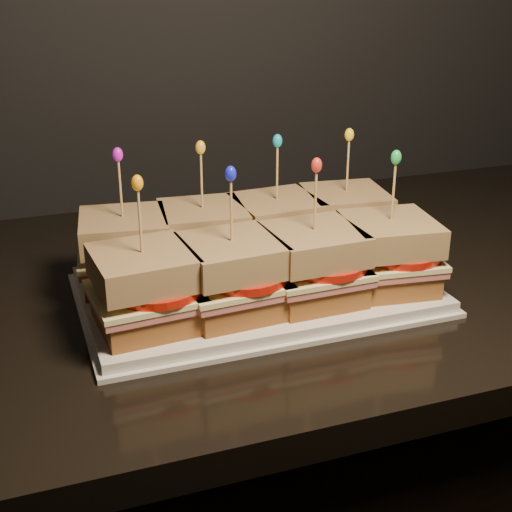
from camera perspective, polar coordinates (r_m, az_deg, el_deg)
name	(u,v)px	position (r m, az deg, el deg)	size (l,w,h in m)	color
granite_slab	(261,285)	(0.95, 0.40, -2.31)	(2.39, 0.68, 0.04)	black
platter	(256,291)	(0.87, 0.00, -2.78)	(0.41, 0.25, 0.02)	white
platter_rim	(256,295)	(0.88, 0.00, -3.14)	(0.42, 0.27, 0.01)	white
sandwich_0_bread_bot	(127,272)	(0.88, -10.30, -1.24)	(0.10, 0.10, 0.03)	#5F3510
sandwich_0_ham	(126,258)	(0.88, -10.38, -0.17)	(0.11, 0.11, 0.01)	#CE605B
sandwich_0_cheese	(125,253)	(0.87, -10.41, 0.25)	(0.11, 0.11, 0.01)	#FFF6A9
sandwich_0_tomato	(136,248)	(0.87, -9.60, 0.67)	(0.10, 0.10, 0.01)	red
sandwich_0_bread_top	(124,230)	(0.86, -10.55, 2.04)	(0.10, 0.10, 0.03)	#5C2C10
sandwich_0_pick	(121,192)	(0.85, -10.78, 5.03)	(0.00, 0.00, 0.09)	tan
sandwich_0_frill	(118,155)	(0.83, -11.00, 7.97)	(0.01, 0.01, 0.02)	#C617C4
sandwich_1_bread_bot	(204,261)	(0.90, -4.18, -0.40)	(0.10, 0.10, 0.03)	#5F3510
sandwich_1_ham	(204,248)	(0.89, -4.22, 0.65)	(0.11, 0.11, 0.01)	#CE605B
sandwich_1_cheese	(203,243)	(0.89, -4.23, 1.06)	(0.11, 0.11, 0.01)	#FFF6A9
sandwich_1_tomato	(214,238)	(0.89, -3.39, 1.47)	(0.10, 0.10, 0.01)	red
sandwich_1_bread_top	(203,221)	(0.88, -4.28, 2.83)	(0.10, 0.10, 0.03)	#5C2C10
sandwich_1_pick	(202,184)	(0.87, -4.37, 5.77)	(0.00, 0.00, 0.09)	tan
sandwich_1_frill	(200,147)	(0.85, -4.46, 8.65)	(0.01, 0.01, 0.02)	gold
sandwich_2_bread_bot	(276,251)	(0.93, 1.63, 0.39)	(0.10, 0.10, 0.03)	#5F3510
sandwich_2_ham	(276,238)	(0.92, 1.64, 1.42)	(0.11, 0.11, 0.01)	#CE605B
sandwich_2_cheese	(276,233)	(0.92, 1.64, 1.82)	(0.11, 0.11, 0.01)	#FFF6A9
sandwich_2_tomato	(287,228)	(0.92, 2.48, 2.22)	(0.10, 0.10, 0.01)	red
sandwich_2_bread_top	(277,212)	(0.91, 1.66, 3.54)	(0.10, 0.10, 0.03)	#5C2C10
sandwich_2_pick	(277,176)	(0.90, 1.70, 6.40)	(0.00, 0.00, 0.09)	tan
sandwich_2_frill	(278,141)	(0.88, 1.73, 9.20)	(0.01, 0.01, 0.02)	#149AB6
sandwich_3_bread_bot	(344,242)	(0.97, 7.04, 1.13)	(0.10, 0.10, 0.03)	#5F3510
sandwich_3_ham	(344,229)	(0.96, 7.09, 2.12)	(0.11, 0.11, 0.01)	#CE605B
sandwich_3_cheese	(345,225)	(0.96, 7.11, 2.51)	(0.11, 0.11, 0.01)	#FFF6A9
sandwich_3_tomato	(355,220)	(0.96, 7.94, 2.90)	(0.10, 0.10, 0.01)	red
sandwich_3_bread_top	(346,204)	(0.95, 7.20, 4.17)	(0.10, 0.10, 0.03)	#5C2C10
sandwich_3_pick	(348,169)	(0.93, 7.34, 6.92)	(0.00, 0.00, 0.09)	tan
sandwich_3_frill	(349,135)	(0.92, 7.48, 9.60)	(0.01, 0.01, 0.02)	yellow
sandwich_4_bread_bot	(146,313)	(0.78, -8.78, -4.56)	(0.10, 0.10, 0.03)	#5F3510
sandwich_4_ham	(145,299)	(0.77, -8.86, -3.38)	(0.11, 0.11, 0.01)	#CE605B
sandwich_4_cheese	(145,293)	(0.77, -8.89, -2.91)	(0.11, 0.11, 0.01)	#FFF6A9
sandwich_4_tomato	(157,287)	(0.76, -7.95, -2.47)	(0.10, 0.10, 0.01)	red
sandwich_4_bread_top	(143,267)	(0.76, -9.03, -0.91)	(0.10, 0.10, 0.03)	#5C2C10
sandwich_4_pick	(140,225)	(0.74, -9.25, 2.45)	(0.00, 0.00, 0.09)	tan
sandwich_4_frill	(137,183)	(0.72, -9.47, 5.79)	(0.01, 0.01, 0.02)	orange
sandwich_5_bread_bot	(232,300)	(0.80, -1.90, -3.53)	(0.10, 0.10, 0.03)	#5F3510
sandwich_5_ham	(232,285)	(0.79, -1.91, -2.37)	(0.11, 0.11, 0.01)	#CE605B
sandwich_5_cheese	(232,280)	(0.79, -1.92, -1.91)	(0.11, 0.11, 0.01)	#FFF6A9
sandwich_5_tomato	(244,274)	(0.78, -0.96, -1.46)	(0.10, 0.10, 0.01)	red
sandwich_5_bread_top	(232,255)	(0.78, -1.95, 0.05)	(0.10, 0.10, 0.03)	#5C2C10
sandwich_5_pick	(231,214)	(0.76, -1.99, 3.34)	(0.00, 0.00, 0.09)	tan
sandwich_5_frill	(231,174)	(0.75, -2.04, 6.60)	(0.01, 0.01, 0.02)	#171CE4
sandwich_6_bread_bot	(313,287)	(0.83, 4.54, -2.51)	(0.10, 0.10, 0.03)	#5F3510
sandwich_6_ham	(313,273)	(0.82, 4.58, -1.39)	(0.11, 0.11, 0.01)	#CE605B
sandwich_6_cheese	(313,268)	(0.82, 4.60, -0.95)	(0.11, 0.11, 0.01)	#FFF6A9
sandwich_6_tomato	(325,262)	(0.82, 5.55, -0.51)	(0.10, 0.10, 0.01)	red
sandwich_6_bread_top	(314,244)	(0.81, 4.66, 0.95)	(0.10, 0.10, 0.03)	#5C2C10
sandwich_6_pick	(315,205)	(0.79, 4.77, 4.12)	(0.00, 0.00, 0.09)	tan
sandwich_6_frill	(317,165)	(0.78, 4.88, 7.26)	(0.01, 0.01, 0.02)	red
sandwich_7_bread_bot	(387,276)	(0.87, 10.43, -1.56)	(0.10, 0.10, 0.03)	#5F3510
sandwich_7_ham	(388,262)	(0.87, 10.51, -0.48)	(0.11, 0.11, 0.01)	#CE605B
sandwich_7_cheese	(388,257)	(0.86, 10.55, -0.06)	(0.11, 0.11, 0.01)	#FFF6A9
sandwich_7_tomato	(400,251)	(0.86, 11.47, 0.36)	(0.10, 0.10, 0.01)	red
sandwich_7_bread_top	(390,234)	(0.85, 10.69, 1.76)	(0.10, 0.10, 0.03)	#5C2C10
sandwich_7_pick	(393,195)	(0.84, 10.92, 4.78)	(0.00, 0.00, 0.09)	tan
sandwich_7_frill	(396,157)	(0.82, 11.15, 7.76)	(0.01, 0.01, 0.02)	green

